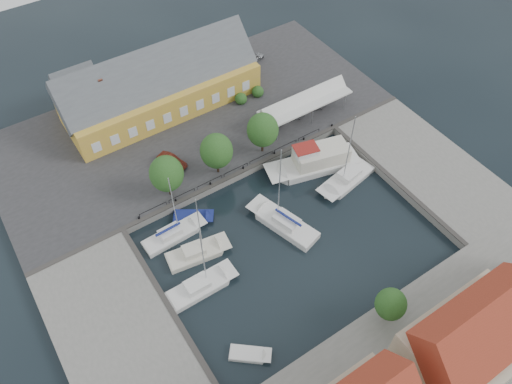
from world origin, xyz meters
TOP-DOWN VIEW (x-y plane):
  - ground at (0.00, 0.00)m, footprint 140.00×140.00m
  - north_quay at (0.00, 23.00)m, footprint 56.00×26.00m
  - west_quay at (-22.00, -2.00)m, footprint 12.00×24.00m
  - east_quay at (22.00, -2.00)m, footprint 12.00×24.00m
  - south_bank at (0.00, -21.00)m, footprint 56.00×14.00m
  - quay_edge_fittings at (0.02, 4.75)m, footprint 56.00×24.72m
  - warehouse at (-2.60, 28.36)m, footprint 28.56×14.00m
  - tent_canopy at (14.00, 14.50)m, footprint 14.00×4.00m
  - quay_trees at (-2.00, 12.00)m, footprint 18.20×4.20m
  - car_silver at (15.34, 29.86)m, footprint 3.81×2.10m
  - car_red at (-6.45, 16.46)m, footprint 2.99×4.38m
  - center_sailboat at (0.56, 0.68)m, footprint 5.41×9.91m
  - trawler at (9.86, 6.34)m, footprint 13.35×6.85m
  - east_boat_a at (11.71, 2.06)m, footprint 9.16×4.48m
  - west_boat_a at (-11.51, 6.63)m, footprint 8.17×2.60m
  - west_boat_b at (-10.38, 2.82)m, footprint 7.89×3.69m
  - west_boat_c at (-12.19, -1.27)m, footprint 8.30×2.70m
  - launch_sw at (-11.82, -10.70)m, footprint 4.32×3.96m
  - launch_nw at (-8.21, 7.86)m, footprint 5.24×4.39m
  - townhouses at (1.93, -23.24)m, footprint 36.30×8.50m

SIDE VIEW (x-z plane):
  - ground at x=0.00m, z-range 0.00..0.00m
  - launch_nw at x=-8.21m, z-range -0.35..0.53m
  - launch_sw at x=-11.82m, z-range -0.40..0.58m
  - west_boat_b at x=-10.38m, z-range -5.00..5.52m
  - west_boat_c at x=-12.19m, z-range -5.31..5.84m
  - east_boat_a at x=11.71m, z-range -5.95..6.47m
  - west_boat_a at x=-11.51m, z-range -5.11..5.66m
  - center_sailboat at x=0.56m, z-range -6.20..6.92m
  - north_quay at x=0.00m, z-range 0.00..1.00m
  - west_quay at x=-22.00m, z-range 0.00..1.00m
  - east_quay at x=22.00m, z-range 0.00..1.00m
  - south_bank at x=0.00m, z-range 0.00..1.00m
  - trawler at x=9.86m, z-range -1.48..3.52m
  - quay_edge_fittings at x=0.02m, z-range 0.86..1.26m
  - car_silver at x=15.34m, z-range 1.00..2.23m
  - car_red at x=-6.45m, z-range 1.00..2.37m
  - tent_canopy at x=14.00m, z-range 2.27..5.10m
  - warehouse at x=-2.60m, z-range -0.35..9.20m
  - quay_trees at x=-2.00m, z-range 1.73..8.03m
  - townhouses at x=1.93m, z-range -0.18..11.82m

